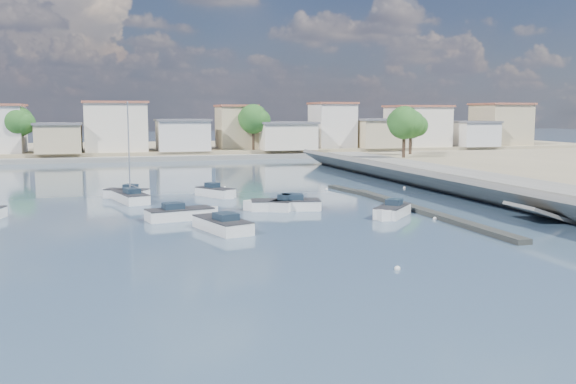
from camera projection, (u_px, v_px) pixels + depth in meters
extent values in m
plane|color=#283A50|center=(251.00, 178.00, 77.19)|extent=(400.00, 400.00, 0.00)
cube|color=slate|center=(524.00, 192.00, 56.35)|extent=(5.00, 90.00, 1.80)
cube|color=slate|center=(481.00, 194.00, 55.17)|extent=(4.17, 90.00, 2.86)
cube|color=slate|center=(548.00, 216.00, 46.60)|extent=(5.31, 3.50, 1.94)
cube|color=black|center=(422.00, 211.00, 50.45)|extent=(1.00, 26.00, 0.35)
cube|color=black|center=(351.00, 190.00, 63.67)|extent=(2.00, 8.05, 0.30)
cube|color=gray|center=(194.00, 149.00, 126.73)|extent=(160.00, 40.00, 1.40)
cube|color=slate|center=(211.00, 158.00, 106.73)|extent=(160.00, 2.50, 0.80)
cube|color=tan|center=(59.00, 139.00, 103.62)|extent=(7.00, 8.00, 4.50)
cube|color=#595960|center=(58.00, 124.00, 103.32)|extent=(7.42, 8.48, 0.35)
cube|color=beige|center=(116.00, 127.00, 107.76)|extent=(10.00, 9.00, 8.00)
cube|color=#99513D|center=(115.00, 102.00, 107.25)|extent=(10.60, 9.54, 0.35)
cube|color=silver|center=(183.00, 136.00, 109.98)|extent=(8.50, 8.50, 5.00)
cube|color=#595960|center=(182.00, 120.00, 109.65)|extent=(9.01, 9.01, 0.35)
cube|color=tan|center=(236.00, 128.00, 115.41)|extent=(6.50, 7.50, 7.50)
cube|color=#99513D|center=(236.00, 106.00, 114.93)|extent=(6.89, 7.95, 0.35)
cube|color=beige|center=(285.00, 136.00, 113.96)|extent=(9.50, 9.00, 4.50)
cube|color=#595960|center=(285.00, 123.00, 113.66)|extent=(10.07, 9.54, 0.35)
cube|color=silver|center=(332.00, 126.00, 119.33)|extent=(7.00, 8.00, 8.00)
cube|color=#99513D|center=(332.00, 103.00, 118.81)|extent=(7.42, 8.48, 0.35)
cube|color=tan|center=(376.00, 134.00, 119.78)|extent=(8.00, 9.00, 5.00)
cube|color=#595960|center=(376.00, 119.00, 119.45)|extent=(8.48, 9.54, 0.35)
cube|color=beige|center=(417.00, 127.00, 123.03)|extent=(10.50, 8.50, 7.50)
cube|color=#99513D|center=(418.00, 106.00, 122.55)|extent=(11.13, 9.01, 0.35)
cube|color=silver|center=(473.00, 134.00, 124.30)|extent=(7.50, 7.50, 4.50)
cube|color=#595960|center=(474.00, 122.00, 124.00)|extent=(7.95, 7.95, 0.35)
cube|color=tan|center=(501.00, 125.00, 129.13)|extent=(9.00, 9.50, 8.00)
cube|color=#99513D|center=(501.00, 104.00, 128.61)|extent=(9.54, 10.07, 0.35)
cylinder|color=#38281E|center=(19.00, 143.00, 102.05)|extent=(0.44, 0.44, 3.38)
sphere|color=#1C4C19|center=(18.00, 122.00, 101.64)|extent=(4.80, 4.80, 4.80)
sphere|color=#1C4C19|center=(24.00, 123.00, 101.34)|extent=(3.60, 3.60, 3.60)
sphere|color=#1C4C19|center=(13.00, 121.00, 101.85)|extent=(3.30, 3.30, 3.30)
cylinder|color=#38281E|center=(134.00, 142.00, 109.84)|extent=(0.44, 0.44, 2.93)
sphere|color=#1C4C19|center=(134.00, 125.00, 109.49)|extent=(4.16, 4.16, 4.16)
sphere|color=#1C4C19|center=(139.00, 126.00, 109.23)|extent=(3.12, 3.12, 3.12)
sphere|color=#1C4C19|center=(130.00, 124.00, 109.67)|extent=(2.86, 2.86, 2.86)
cylinder|color=#38281E|center=(253.00, 139.00, 111.43)|extent=(0.44, 0.44, 3.60)
sphere|color=#1C4C19|center=(253.00, 119.00, 110.99)|extent=(5.12, 5.12, 5.12)
sphere|color=#1C4C19|center=(259.00, 120.00, 110.67)|extent=(3.84, 3.84, 3.84)
sphere|color=#1C4C19|center=(248.00, 118.00, 111.21)|extent=(3.52, 3.52, 3.52)
cylinder|color=#38281E|center=(334.00, 139.00, 118.67)|extent=(0.44, 0.44, 3.15)
sphere|color=#1C4C19|center=(334.00, 122.00, 118.29)|extent=(4.48, 4.48, 4.48)
sphere|color=#1C4C19|center=(339.00, 123.00, 118.01)|extent=(3.36, 3.36, 3.36)
sphere|color=#1C4C19|center=(330.00, 121.00, 118.48)|extent=(3.08, 3.08, 3.08)
cylinder|color=#38281E|center=(415.00, 140.00, 122.10)|extent=(0.44, 0.44, 2.70)
sphere|color=#1C4C19|center=(415.00, 125.00, 121.77)|extent=(3.84, 3.84, 3.84)
sphere|color=#1C4C19|center=(420.00, 126.00, 121.53)|extent=(2.88, 2.88, 2.88)
sphere|color=#1C4C19|center=(411.00, 125.00, 121.94)|extent=(2.64, 2.64, 2.64)
cylinder|color=#38281E|center=(404.00, 146.00, 86.58)|extent=(0.44, 0.44, 3.15)
sphere|color=#1C4C19|center=(404.00, 123.00, 86.20)|extent=(4.48, 4.48, 4.48)
sphere|color=#1C4C19|center=(412.00, 124.00, 85.92)|extent=(3.36, 3.36, 3.36)
sphere|color=#1C4C19|center=(398.00, 122.00, 86.39)|extent=(3.08, 3.08, 3.08)
cylinder|color=#38281E|center=(410.00, 144.00, 93.41)|extent=(0.44, 0.44, 2.93)
sphere|color=#1C4C19|center=(411.00, 124.00, 93.06)|extent=(4.16, 4.16, 4.16)
sphere|color=#1C4C19|center=(417.00, 126.00, 92.80)|extent=(3.12, 3.12, 3.12)
sphere|color=#1C4C19|center=(406.00, 123.00, 93.24)|extent=(2.86, 2.86, 2.86)
cube|color=silver|center=(222.00, 226.00, 42.68)|extent=(3.40, 5.59, 1.00)
cube|color=silver|center=(208.00, 222.00, 44.57)|extent=(1.97, 1.97, 1.00)
cube|color=#262628|center=(222.00, 219.00, 42.61)|extent=(3.44, 5.60, 0.08)
cube|color=#192735|center=(226.00, 217.00, 42.14)|extent=(1.65, 1.86, 0.48)
cube|color=silver|center=(286.00, 206.00, 52.31)|extent=(3.34, 3.90, 1.00)
cube|color=silver|center=(293.00, 203.00, 53.80)|extent=(1.23, 1.23, 1.00)
cube|color=#262628|center=(286.00, 199.00, 52.25)|extent=(3.37, 3.92, 0.08)
cube|color=#192735|center=(285.00, 197.00, 51.87)|extent=(1.40, 1.44, 0.48)
cube|color=silver|center=(286.00, 206.00, 52.00)|extent=(5.85, 3.13, 1.00)
cube|color=silver|center=(256.00, 206.00, 51.80)|extent=(2.07, 2.07, 1.00)
cube|color=#262628|center=(286.00, 200.00, 51.94)|extent=(5.86, 3.17, 0.08)
cube|color=#192735|center=(292.00, 197.00, 51.96)|extent=(1.88, 1.60, 0.48)
cube|color=silver|center=(392.00, 212.00, 48.67)|extent=(4.11, 4.33, 1.00)
cube|color=silver|center=(385.00, 216.00, 47.06)|extent=(1.30, 1.30, 1.00)
cube|color=#262628|center=(393.00, 206.00, 48.61)|extent=(4.14, 4.35, 0.08)
cube|color=#192735|center=(394.00, 202.00, 48.96)|extent=(1.65, 1.67, 0.48)
cube|color=silver|center=(127.00, 195.00, 59.24)|extent=(4.23, 3.18, 1.00)
cube|color=silver|center=(110.00, 194.00, 59.56)|extent=(1.41, 1.41, 1.00)
cube|color=#262628|center=(127.00, 189.00, 59.18)|extent=(4.24, 3.21, 0.08)
cube|color=#192735|center=(131.00, 187.00, 59.08)|extent=(1.50, 1.41, 0.48)
cube|color=silver|center=(215.00, 193.00, 60.20)|extent=(3.47, 4.29, 1.00)
cube|color=silver|center=(228.00, 195.00, 59.02)|extent=(1.31, 1.31, 1.00)
cube|color=#262628|center=(215.00, 188.00, 60.14)|extent=(3.49, 4.31, 0.08)
cube|color=#192735|center=(212.00, 185.00, 60.38)|extent=(1.46, 1.55, 0.48)
cube|color=silver|center=(180.00, 216.00, 47.21)|extent=(5.09, 2.81, 1.00)
cube|color=silver|center=(206.00, 214.00, 48.15)|extent=(1.85, 1.85, 1.00)
cube|color=#262628|center=(180.00, 209.00, 47.15)|extent=(5.10, 2.85, 0.08)
cube|color=#192735|center=(173.00, 206.00, 46.90)|extent=(1.65, 1.44, 0.48)
cube|color=silver|center=(130.00, 198.00, 56.64)|extent=(3.18, 5.95, 1.00)
cube|color=silver|center=(123.00, 195.00, 58.79)|extent=(1.83, 1.83, 1.00)
cube|color=#262628|center=(130.00, 193.00, 56.58)|extent=(3.22, 5.95, 0.08)
cube|color=#192735|center=(132.00, 191.00, 56.06)|extent=(1.54, 1.93, 0.48)
cylinder|color=silver|center=(129.00, 148.00, 56.09)|extent=(0.12, 0.12, 8.00)
cylinder|color=silver|center=(134.00, 186.00, 55.46)|extent=(0.65, 2.35, 0.08)
sphere|color=white|center=(468.00, 222.00, 45.83)|extent=(0.31, 0.31, 0.31)
sphere|color=white|center=(435.00, 219.00, 47.22)|extent=(0.31, 0.31, 0.31)
sphere|color=white|center=(397.00, 269.00, 32.15)|extent=(0.31, 0.31, 0.31)
sphere|color=white|center=(404.00, 188.00, 66.68)|extent=(0.31, 0.31, 0.31)
sphere|color=white|center=(225.00, 188.00, 66.80)|extent=(0.31, 0.31, 0.31)
sphere|color=white|center=(327.00, 190.00, 65.16)|extent=(0.31, 0.31, 0.31)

